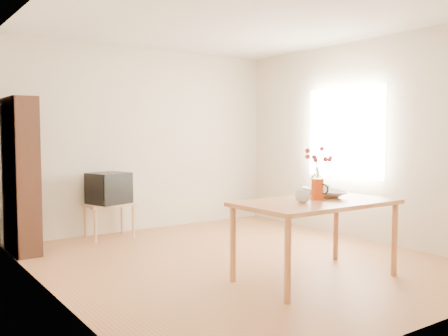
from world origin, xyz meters
TOP-DOWN VIEW (x-y plane):
  - room at (0.03, 0.00)m, footprint 4.50×4.50m
  - table at (0.21, -0.93)m, footprint 1.53×0.89m
  - tv_stand at (-0.70, 1.97)m, footprint 0.60×0.45m
  - bookshelf at (-1.85, 1.75)m, footprint 0.28×0.70m
  - pitcher at (0.28, -0.88)m, footprint 0.14×0.21m
  - flowers at (0.28, -0.88)m, footprint 0.24×0.24m
  - mug at (0.02, -0.95)m, footprint 0.18×0.18m
  - bowl at (0.55, -0.71)m, footprint 0.54×0.54m
  - teacup_a at (0.51, -0.71)m, footprint 0.10×0.10m
  - teacup_b at (0.59, -0.69)m, footprint 0.09×0.09m
  - television at (-0.70, 1.98)m, footprint 0.58×0.56m

SIDE VIEW (x-z plane):
  - tv_stand at x=-0.70m, z-range 0.16..0.62m
  - television at x=-0.70m, z-range 0.46..0.87m
  - table at x=0.21m, z-range 0.30..1.05m
  - mug at x=0.02m, z-range 0.75..0.86m
  - bookshelf at x=-1.85m, z-range -0.06..1.74m
  - pitcher at x=0.28m, z-range 0.74..0.95m
  - teacup_b at x=0.59m, z-range 0.88..0.94m
  - teacup_a at x=0.51m, z-range 0.88..0.95m
  - bowl at x=0.55m, z-range 0.75..1.15m
  - flowers at x=0.28m, z-range 0.95..1.28m
  - room at x=0.03m, z-range -0.95..3.55m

